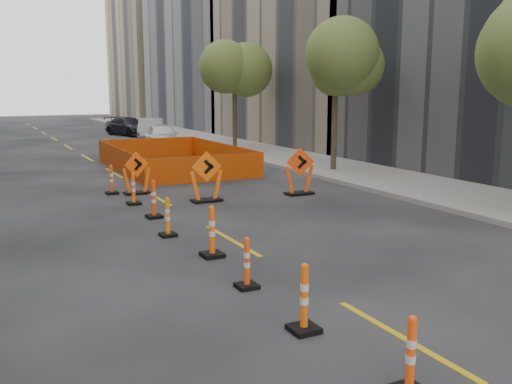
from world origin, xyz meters
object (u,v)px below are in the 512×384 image
channelizer_3 (247,263)px  channelizer_8 (111,179)px  chevron_sign_center (206,177)px  channelizer_6 (154,199)px  chevron_sign_left (136,173)px  parked_car_mid (151,130)px  parked_car_far (129,126)px  channelizer_4 (212,231)px  channelizer_5 (168,217)px  chevron_sign_right (299,171)px  channelizer_2 (304,298)px  channelizer_7 (133,189)px  channelizer_1 (411,355)px  parked_car_near (162,136)px

channelizer_3 → channelizer_8: bearing=90.4°
channelizer_8 → chevron_sign_center: bearing=-47.9°
channelizer_6 → chevron_sign_left: bearing=81.8°
parked_car_mid → parked_car_far: size_ratio=1.01×
channelizer_4 → channelizer_5: 2.10m
chevron_sign_right → channelizer_5: bearing=-133.9°
chevron_sign_right → parked_car_far: 26.45m
channelizer_8 → channelizer_6: bearing=-86.9°
channelizer_2 → parked_car_mid: bearing=77.5°
parked_car_far → channelizer_5: bearing=-120.6°
channelizer_7 → channelizer_4: bearing=-89.6°
channelizer_8 → channelizer_3: bearing=-89.6°
channelizer_7 → chevron_sign_center: (2.20, -0.58, 0.30)m
channelizer_8 → parked_car_far: 24.41m
parked_car_mid → channelizer_8: bearing=-92.3°
channelizer_5 → chevron_sign_left: (0.83, 5.87, 0.24)m
chevron_sign_left → parked_car_mid: bearing=59.6°
chevron_sign_left → channelizer_1: bearing=-104.7°
chevron_sign_center → channelizer_3: bearing=-102.9°
channelizer_3 → chevron_sign_left: size_ratio=0.66×
channelizer_2 → chevron_sign_center: chevron_sign_center is taller
channelizer_4 → parked_car_far: size_ratio=0.25×
channelizer_2 → channelizer_6: (0.22, 8.29, -0.00)m
channelizer_8 → chevron_sign_center: 3.59m
channelizer_1 → channelizer_4: bearing=89.4°
channelizer_3 → channelizer_5: bearing=91.7°
channelizer_3 → parked_car_far: (6.59, 33.85, 0.19)m
channelizer_1 → chevron_sign_center: (2.21, 11.85, 0.31)m
channelizer_1 → chevron_sign_left: 14.17m
chevron_sign_left → channelizer_2: bearing=-106.0°
channelizer_2 → channelizer_4: size_ratio=0.94×
channelizer_6 → parked_car_far: parked_car_far is taller
channelizer_1 → chevron_sign_right: size_ratio=0.62×
channelizer_3 → channelizer_7: channelizer_7 is taller
channelizer_4 → parked_car_mid: parked_car_mid is taller
channelizer_8 → parked_car_near: bearing=65.6°
parked_car_near → channelizer_8: bearing=-105.2°
channelizer_7 → parked_car_mid: parked_car_mid is taller
parked_car_mid → channelizer_2: bearing=-84.3°
channelizer_2 → parked_car_far: bearing=79.5°
channelizer_8 → chevron_sign_left: bearing=-24.2°
chevron_sign_center → parked_car_far: size_ratio=0.35×
channelizer_5 → channelizer_7: size_ratio=0.96×
channelizer_5 → parked_car_mid: (6.88, 24.49, 0.28)m
channelizer_6 → channelizer_5: bearing=-97.8°
channelizer_2 → chevron_sign_right: (5.65, 9.48, 0.27)m
channelizer_3 → parked_car_mid: bearing=76.7°
channelizer_6 → chevron_sign_left: 3.84m
channelizer_4 → channelizer_8: channelizer_4 is taller
channelizer_1 → channelizer_3: channelizer_1 is taller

